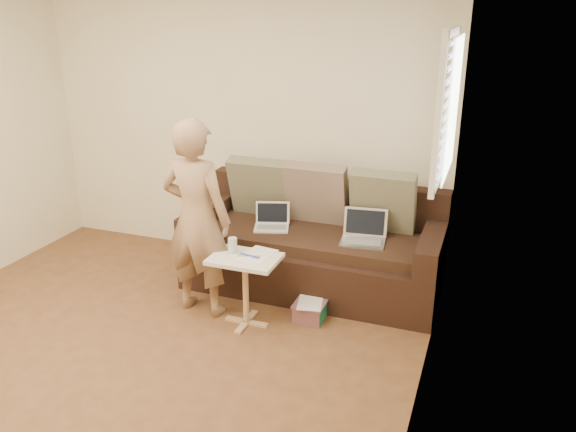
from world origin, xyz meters
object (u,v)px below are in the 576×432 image
at_px(sofa, 314,242).
at_px(side_table, 246,291).
at_px(person, 197,219).
at_px(drinking_glass, 233,245).
at_px(striped_box, 310,311).
at_px(laptop_silver, 362,243).
at_px(laptop_white, 271,229).

bearing_deg(sofa, side_table, -110.00).
distance_m(person, drinking_glass, 0.36).
bearing_deg(striped_box, sofa, 105.56).
height_order(side_table, striped_box, side_table).
bearing_deg(laptop_silver, drinking_glass, -150.18).
height_order(side_table, drinking_glass, drinking_glass).
bearing_deg(striped_box, person, -170.46).
height_order(sofa, laptop_silver, sofa).
bearing_deg(striped_box, laptop_white, 136.49).
bearing_deg(drinking_glass, laptop_white, 86.02).
xyz_separation_m(sofa, striped_box, (0.16, -0.58, -0.35)).
height_order(laptop_white, striped_box, laptop_white).
relative_size(side_table, striped_box, 2.35).
distance_m(laptop_silver, side_table, 1.05).
bearing_deg(laptop_white, striped_box, -61.22).
relative_size(laptop_silver, drinking_glass, 3.01).
xyz_separation_m(laptop_white, person, (-0.37, -0.65, 0.28)).
relative_size(laptop_silver, side_table, 0.63).
bearing_deg(striped_box, drinking_glass, -162.30).
xyz_separation_m(laptop_silver, drinking_glass, (-0.87, -0.65, 0.11)).
bearing_deg(sofa, drinking_glass, -118.59).
bearing_deg(laptop_silver, laptop_white, 170.74).
bearing_deg(drinking_glass, sofa, 61.41).
distance_m(sofa, person, 1.10).
bearing_deg(sofa, laptop_silver, -13.59).
height_order(sofa, side_table, sofa).
height_order(sofa, drinking_glass, sofa).
xyz_separation_m(sofa, side_table, (-0.29, -0.80, -0.14)).
height_order(sofa, laptop_white, sofa).
distance_m(drinking_glass, striped_box, 0.82).
bearing_deg(person, drinking_glass, 177.53).
distance_m(side_table, drinking_glass, 0.37).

